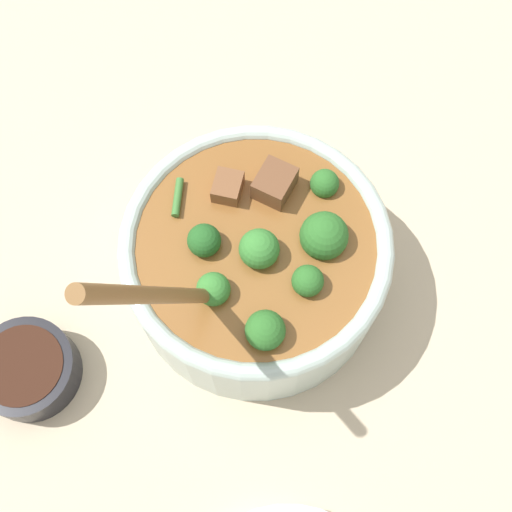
% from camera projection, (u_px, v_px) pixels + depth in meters
% --- Properties ---
extents(ground_plane, '(4.00, 4.00, 0.00)m').
position_uv_depth(ground_plane, '(256.00, 280.00, 0.65)').
color(ground_plane, '#C6B293').
extents(stew_bowl, '(0.24, 0.27, 0.30)m').
position_uv_depth(stew_bowl, '(256.00, 259.00, 0.59)').
color(stew_bowl, '#B2C6BC').
rests_on(stew_bowl, ground_plane).
extents(condiment_bowl, '(0.09, 0.09, 0.04)m').
position_uv_depth(condiment_bowl, '(27.00, 369.00, 0.59)').
color(condiment_bowl, black).
rests_on(condiment_bowl, ground_plane).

